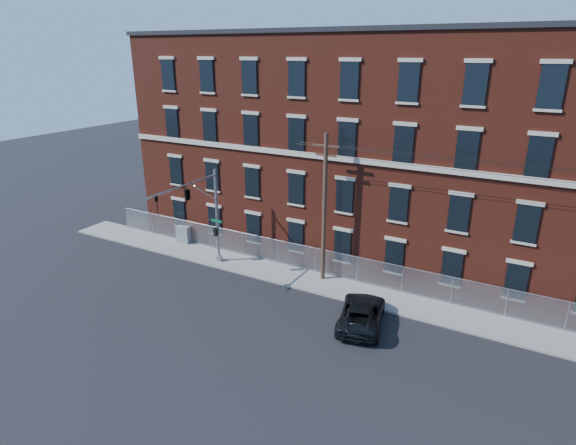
% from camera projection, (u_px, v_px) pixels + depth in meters
% --- Properties ---
extents(ground, '(140.00, 140.00, 0.00)m').
position_uv_depth(ground, '(254.00, 309.00, 29.24)').
color(ground, black).
rests_on(ground, ground).
extents(sidewalk, '(65.00, 3.00, 0.12)m').
position_uv_depth(sidewalk, '(473.00, 320.00, 27.83)').
color(sidewalk, gray).
rests_on(sidewalk, ground).
extents(mill_building, '(55.30, 14.32, 16.30)m').
position_uv_depth(mill_building, '(510.00, 156.00, 32.41)').
color(mill_building, maroon).
rests_on(mill_building, ground).
extents(chain_link_fence, '(59.06, 0.06, 1.85)m').
position_uv_depth(chain_link_fence, '(479.00, 296.00, 28.56)').
color(chain_link_fence, '#A5A8AD').
rests_on(chain_link_fence, ground).
extents(traffic_signal_mast, '(0.90, 6.75, 7.00)m').
position_uv_depth(traffic_signal_mast, '(195.00, 201.00, 31.94)').
color(traffic_signal_mast, '#9EA0A5').
rests_on(traffic_signal_mast, ground).
extents(utility_pole_near, '(1.80, 0.28, 10.00)m').
position_uv_depth(utility_pole_near, '(324.00, 206.00, 31.10)').
color(utility_pole_near, '#4C3326').
rests_on(utility_pole_near, ground).
extents(pickup_truck, '(3.50, 5.56, 1.43)m').
position_uv_depth(pickup_truck, '(362.00, 313.00, 27.39)').
color(pickup_truck, black).
rests_on(pickup_truck, ground).
extents(utility_cabinet, '(1.16, 0.67, 1.37)m').
position_uv_depth(utility_cabinet, '(183.00, 234.00, 38.80)').
color(utility_cabinet, gray).
rests_on(utility_cabinet, sidewalk).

